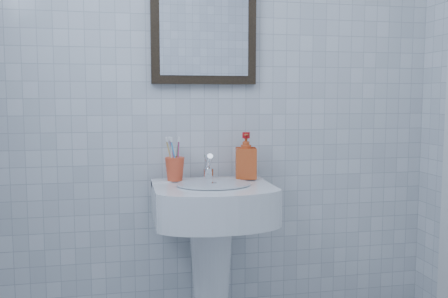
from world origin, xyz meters
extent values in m
cube|color=silver|center=(0.00, 1.20, 1.25)|extent=(2.20, 0.02, 2.50)
cone|color=white|center=(-0.07, 1.01, 0.33)|extent=(0.21, 0.21, 0.65)
cube|color=white|center=(-0.07, 0.96, 0.71)|extent=(0.52, 0.37, 0.16)
cube|color=white|center=(-0.07, 1.10, 0.78)|extent=(0.52, 0.09, 0.03)
cylinder|color=silver|center=(-0.07, 0.93, 0.80)|extent=(0.33, 0.33, 0.01)
cylinder|color=silver|center=(-0.07, 1.08, 0.82)|extent=(0.05, 0.05, 0.05)
cylinder|color=silver|center=(-0.07, 1.07, 0.88)|extent=(0.03, 0.10, 0.08)
cylinder|color=silver|center=(-0.07, 1.10, 0.86)|extent=(0.03, 0.05, 0.09)
imported|color=red|center=(0.11, 1.08, 0.90)|extent=(0.11, 0.11, 0.21)
cube|color=black|center=(-0.07, 1.18, 1.55)|extent=(0.50, 0.04, 0.62)
cube|color=white|center=(-0.07, 1.16, 1.55)|extent=(0.42, 0.00, 0.54)
camera|label=1|loc=(-0.46, -1.18, 1.18)|focal=40.00mm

